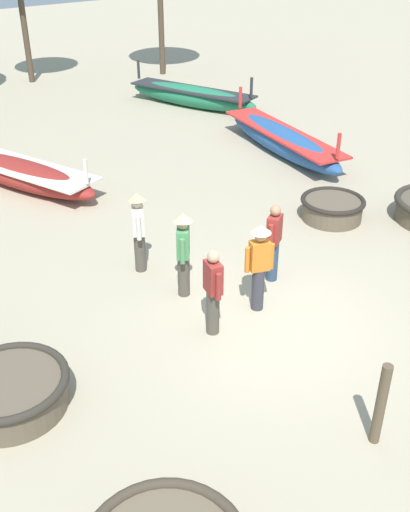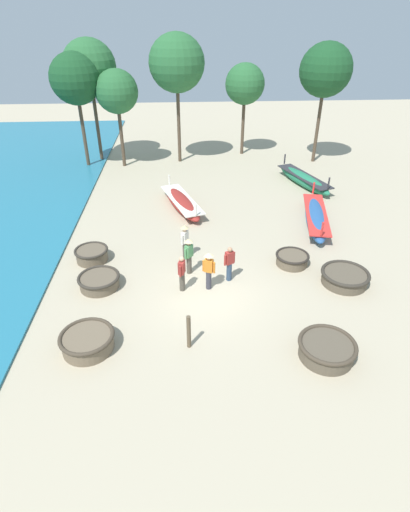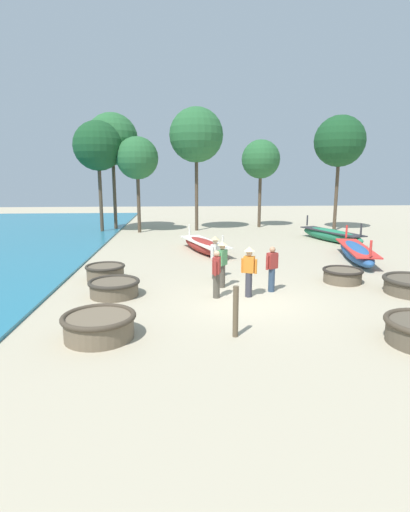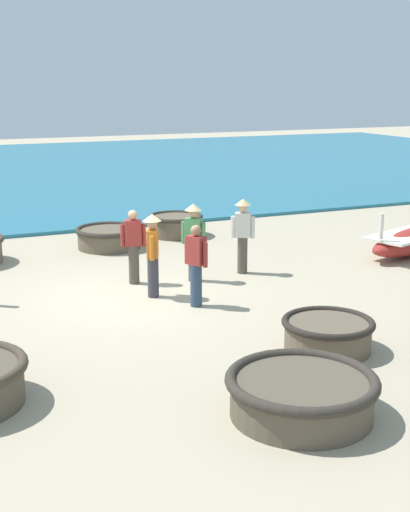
{
  "view_description": "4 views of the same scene",
  "coord_description": "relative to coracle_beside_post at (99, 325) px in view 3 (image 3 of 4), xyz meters",
  "views": [
    {
      "loc": [
        -6.15,
        -6.0,
        6.19
      ],
      "look_at": [
        -0.32,
        1.29,
        0.8
      ],
      "focal_mm": 42.0,
      "sensor_mm": 36.0,
      "label": 1
    },
    {
      "loc": [
        -0.87,
        -12.79,
        9.57
      ],
      "look_at": [
        0.04,
        1.65,
        0.74
      ],
      "focal_mm": 28.0,
      "sensor_mm": 36.0,
      "label": 2
    },
    {
      "loc": [
        -2.12,
        -12.18,
        3.92
      ],
      "look_at": [
        -1.2,
        2.37,
        0.98
      ],
      "focal_mm": 28.0,
      "sensor_mm": 36.0,
      "label": 3
    },
    {
      "loc": [
        12.89,
        -4.14,
        4.19
      ],
      "look_at": [
        0.32,
        1.36,
        0.78
      ],
      "focal_mm": 50.0,
      "sensor_mm": 36.0,
      "label": 4
    }
  ],
  "objects": [
    {
      "name": "tree_leftmost",
      "position": [
        -2.7,
        20.2,
        6.09
      ],
      "size": [
        3.63,
        3.63,
        8.26
      ],
      "color": "#4C3D2D",
      "rests_on": "ground"
    },
    {
      "name": "fisherman_standing_left",
      "position": [
        4.23,
        3.15,
        0.62
      ],
      "size": [
        0.5,
        0.36,
        1.67
      ],
      "color": "#383842",
      "rests_on": "ground"
    },
    {
      "name": "fisherman_hauling",
      "position": [
        3.48,
        4.32,
        0.62
      ],
      "size": [
        0.39,
        0.43,
        1.67
      ],
      "color": "#4C473D",
      "rests_on": "ground"
    },
    {
      "name": "coracle_beside_post",
      "position": [
        0.0,
        0.0,
        0.0
      ],
      "size": [
        1.82,
        1.82,
        0.62
      ],
      "color": "brown",
      "rests_on": "ground"
    },
    {
      "name": "coracle_nearest",
      "position": [
        -0.85,
        5.61,
        -0.01
      ],
      "size": [
        1.5,
        1.5,
        0.59
      ],
      "color": "brown",
      "rests_on": "ground"
    },
    {
      "name": "fisherman_crouching",
      "position": [
        3.17,
        3.1,
        0.5
      ],
      "size": [
        0.3,
        0.51,
        1.57
      ],
      "color": "#4C473D",
      "rests_on": "ground"
    },
    {
      "name": "long_boat_white_hull",
      "position": [
        11.16,
        14.06,
        0.05
      ],
      "size": [
        2.6,
        5.34,
        1.36
      ],
      "color": "#237551",
      "rests_on": "ground"
    },
    {
      "name": "tree_center",
      "position": [
        8.14,
        21.14,
        4.77
      ],
      "size": [
        2.89,
        2.89,
        6.58
      ],
      "color": "#4C3D2D",
      "rests_on": "ground"
    },
    {
      "name": "tree_tall_back",
      "position": [
        13.24,
        18.89,
        5.93
      ],
      "size": [
        3.53,
        3.53,
        8.05
      ],
      "color": "#4C3D2D",
      "rests_on": "ground"
    },
    {
      "name": "long_boat_ochre_hull",
      "position": [
        3.26,
        10.99,
        0.02
      ],
      "size": [
        2.59,
        5.11,
        1.21
      ],
      "color": "maroon",
      "rests_on": "ground"
    },
    {
      "name": "coracle_upturned",
      "position": [
        -0.19,
        3.53,
        -0.04
      ],
      "size": [
        1.7,
        1.7,
        0.54
      ],
      "color": "brown",
      "rests_on": "ground"
    },
    {
      "name": "fisherman_standing_right",
      "position": [
        5.12,
        3.69,
        0.5
      ],
      "size": [
        0.48,
        0.36,
        1.57
      ],
      "color": "#2D425B",
      "rests_on": "ground"
    },
    {
      "name": "tree_right_mid",
      "position": [
        3.23,
        19.53,
        6.35
      ],
      "size": [
        3.77,
        3.77,
        8.59
      ],
      "color": "#4C3D2D",
      "rests_on": "ground"
    },
    {
      "name": "ground_plane",
      "position": [
        4.12,
        2.81,
        -0.34
      ],
      "size": [
        80.0,
        80.0,
        0.0
      ],
      "primitive_type": "plane",
      "color": "tan"
    },
    {
      "name": "long_boat_green_hull",
      "position": [
        10.26,
        8.56,
        0.05
      ],
      "size": [
        2.18,
        5.64,
        1.36
      ],
      "color": "#285693",
      "rests_on": "ground"
    },
    {
      "name": "tree_rightmost",
      "position": [
        -3.44,
        18.8,
        5.53
      ],
      "size": [
        3.31,
        3.31,
        7.55
      ],
      "color": "#4C3D2D",
      "rests_on": "ground"
    },
    {
      "name": "tree_left_mid",
      "position": [
        -0.84,
        18.73,
        4.73
      ],
      "size": [
        2.86,
        2.86,
        6.53
      ],
      "color": "#4C3D2D",
      "rests_on": "ground"
    },
    {
      "name": "mooring_post_mid_beach",
      "position": [
        3.34,
        -0.12,
        0.31
      ],
      "size": [
        0.14,
        0.14,
        1.29
      ],
      "primitive_type": "cylinder",
      "color": "brown",
      "rests_on": "ground"
    },
    {
      "name": "fisherman_by_coracle",
      "position": [
        3.34,
        5.56,
        0.62
      ],
      "size": [
        0.36,
        0.47,
        1.67
      ],
      "color": "#4C473D",
      "rests_on": "ground"
    },
    {
      "name": "coracle_front_left",
      "position": [
        8.04,
        4.72,
        -0.05
      ],
      "size": [
        1.48,
        1.48,
        0.52
      ],
      "color": "brown",
      "rests_on": "ground"
    }
  ]
}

